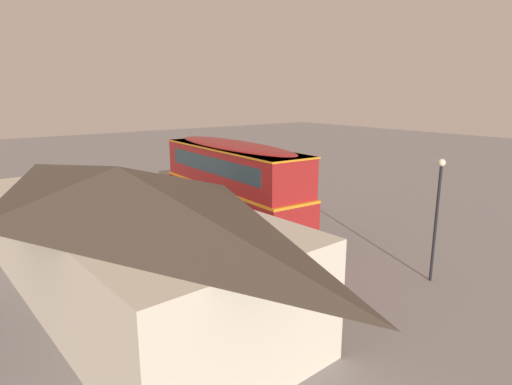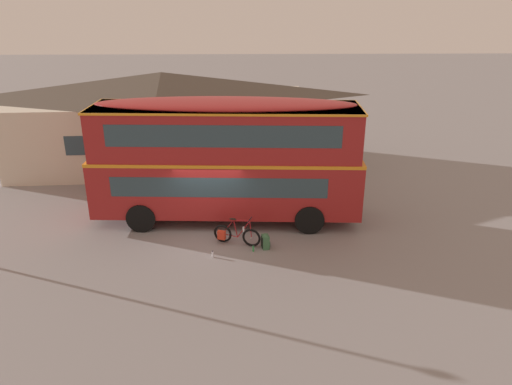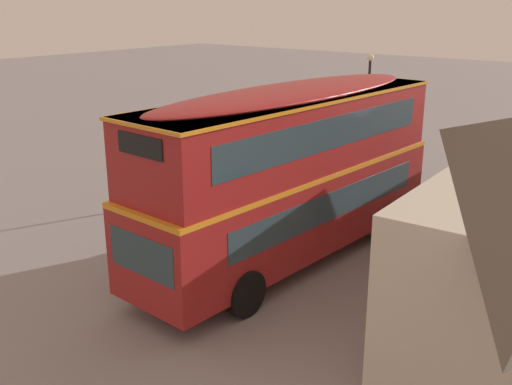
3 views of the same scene
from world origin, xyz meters
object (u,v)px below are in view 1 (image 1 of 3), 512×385
Objects in this scene: double_decker_bus at (233,184)px; water_bottle_clear_plastic at (284,223)px; backpack_on_ground at (255,214)px; water_bottle_green_metal at (263,218)px; touring_bicycle at (262,218)px; street_lamp at (437,208)px.

double_decker_bus is 4.02m from water_bottle_clear_plastic.
backpack_on_ground is at bearing 18.21° from water_bottle_clear_plastic.
water_bottle_green_metal is (0.97, -2.72, -2.53)m from double_decker_bus.
touring_bicycle is at bearing 138.95° from water_bottle_green_metal.
water_bottle_green_metal is (-0.43, -0.23, -0.17)m from backpack_on_ground.
backpack_on_ground is (1.40, -2.50, -2.36)m from double_decker_bus.
water_bottle_clear_plastic is (-0.42, -3.09, -2.53)m from double_decker_bus.
backpack_on_ground reaches higher than water_bottle_clear_plastic.
touring_bicycle is 6.97× the size of water_bottle_green_metal.
water_bottle_green_metal is 0.05× the size of street_lamp.
water_bottle_green_metal is at bearing -70.46° from double_decker_bus.
touring_bicycle is at bearing 4.15° from street_lamp.
backpack_on_ground is 11.10m from street_lamp.
water_bottle_clear_plastic is at bearing -97.74° from double_decker_bus.
backpack_on_ground is 0.52m from water_bottle_green_metal.
touring_bicycle is at bearing -81.41° from double_decker_bus.
touring_bicycle is 0.35× the size of street_lamp.
touring_bicycle is at bearing 51.14° from water_bottle_clear_plastic.
street_lamp is (-10.77, -0.37, 2.67)m from backpack_on_ground.
double_decker_bus is at bearing 98.59° from touring_bicycle.
double_decker_bus reaches higher than water_bottle_clear_plastic.
double_decker_bus is 18.65× the size of backpack_on_ground.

